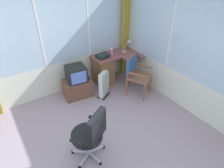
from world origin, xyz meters
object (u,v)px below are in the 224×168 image
Objects in this scene: desk at (105,69)px; desk_lamp at (128,44)px; space_heater at (104,84)px; tv_on_stand at (77,83)px; paper_tray at (103,56)px; wooden_armchair at (135,70)px; tv_remote at (138,57)px; spray_bottle at (111,51)px; office_chair at (91,133)px.

desk is 3.59× the size of desk_lamp.
desk_lamp reaches higher than space_heater.
paper_tray is at bearing 7.39° from tv_on_stand.
paper_tray is 0.39× the size of tv_on_stand.
wooden_armchair is (-0.32, -0.67, -0.34)m from desk_lamp.
desk_lamp reaches higher than desk.
wooden_armchair is 1.36m from tv_on_stand.
tv_on_stand reaches higher than space_heater.
tv_remote is 0.67m from spray_bottle.
space_heater is at bearing -35.79° from tv_on_stand.
spray_bottle is 2.43m from office_chair.
tv_remote is 0.19× the size of tv_on_stand.
office_chair is at bearing -148.81° from wooden_armchair.
wooden_armchair is (-0.32, -0.27, -0.15)m from tv_remote.
wooden_armchair is 0.99× the size of office_chair.
tv_on_stand reaches higher than desk.
space_heater is (-0.67, 0.28, -0.28)m from wooden_armchair.
paper_tray is at bearing -179.00° from spray_bottle.
paper_tray is 0.31× the size of wooden_armchair.
desk is at bearing 164.30° from tv_remote.
tv_remote is 0.23× the size of space_heater.
space_heater is (-0.53, -0.47, -0.52)m from spray_bottle.
tv_remote is 0.69× the size of spray_bottle.
tv_remote is 0.45m from wooden_armchair.
wooden_armchair is at bearing -115.51° from desk_lamp.
tv_remote is 1.08m from space_heater.
office_chair is (-1.40, -1.81, 0.16)m from desk.
office_chair reaches higher than wooden_armchair.
space_heater is at bearing -158.39° from desk_lamp.
space_heater is (-0.27, -0.46, -0.46)m from paper_tray.
spray_bottle is at bearing -0.85° from desk.
spray_bottle is 0.22× the size of office_chair.
desk_lamp reaches higher than wooden_armchair.
paper_tray is at bearing 59.62° from space_heater.
desk_lamp is 0.33× the size of wooden_armchair.
office_chair is (-1.35, -1.80, -0.23)m from paper_tray.
office_chair is at bearing -140.07° from desk_lamp.
spray_bottle is 0.80m from wooden_armchair.
tv_on_stand is at bearing 71.42° from office_chair.
wooden_armchair is (0.34, -0.75, 0.21)m from desk.
spray_bottle reaches higher than wooden_armchair.
spray_bottle is at bearing 1.00° from paper_tray.
desk is 0.85m from wooden_armchair.
office_chair is 1.73m from space_heater.
office_chair reaches higher than paper_tray.
desk_lamp is 1.47× the size of spray_bottle.
paper_tray is at bearing 117.95° from wooden_armchair.
tv_remote reaches higher than space_heater.
desk is 3.80× the size of paper_tray.
desk is at bearing 179.15° from spray_bottle.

